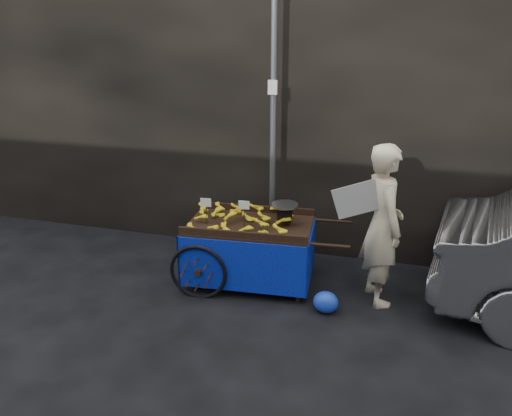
% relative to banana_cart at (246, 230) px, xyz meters
% --- Properties ---
extents(ground, '(80.00, 80.00, 0.00)m').
position_rel_banana_cart_xyz_m(ground, '(-0.15, -0.54, -0.72)').
color(ground, black).
rests_on(ground, ground).
extents(building_wall, '(13.50, 2.00, 5.00)m').
position_rel_banana_cart_xyz_m(building_wall, '(0.24, 2.06, 1.78)').
color(building_wall, black).
rests_on(building_wall, ground).
extents(street_pole, '(0.12, 0.10, 4.00)m').
position_rel_banana_cart_xyz_m(street_pole, '(0.15, 0.76, 1.29)').
color(street_pole, slate).
rests_on(street_pole, ground).
extents(banana_cart, '(2.21, 1.17, 1.17)m').
position_rel_banana_cart_xyz_m(banana_cart, '(0.00, 0.00, 0.00)').
color(banana_cart, black).
rests_on(banana_cart, ground).
extents(vendor, '(0.95, 0.83, 1.93)m').
position_rel_banana_cart_xyz_m(vendor, '(1.66, -0.00, 0.25)').
color(vendor, beige).
rests_on(vendor, ground).
extents(plastic_bag, '(0.29, 0.23, 0.26)m').
position_rel_banana_cart_xyz_m(plastic_bag, '(1.11, -0.49, -0.59)').
color(plastic_bag, blue).
rests_on(plastic_bag, ground).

